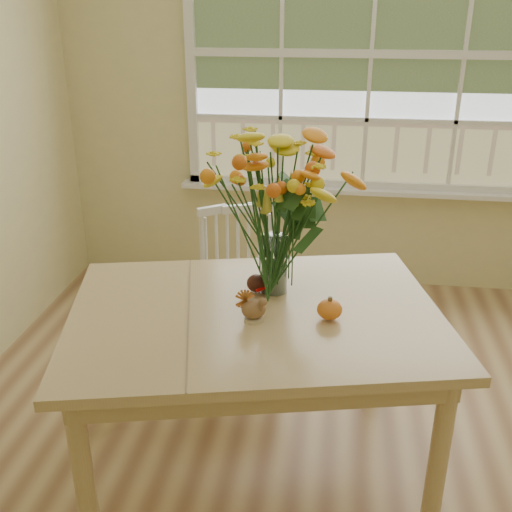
# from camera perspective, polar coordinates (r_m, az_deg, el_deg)

# --- Properties ---
(wall_back) EXTENTS (4.00, 0.02, 2.70)m
(wall_back) POSITION_cam_1_polar(r_m,az_deg,el_deg) (3.97, 10.69, 15.57)
(wall_back) COLOR beige
(wall_back) RESTS_ON floor
(window) EXTENTS (2.42, 0.12, 1.74)m
(window) POSITION_cam_1_polar(r_m,az_deg,el_deg) (3.91, 10.91, 18.12)
(window) COLOR silver
(window) RESTS_ON wall_back
(dining_table) EXTENTS (1.61, 1.30, 0.76)m
(dining_table) POSITION_cam_1_polar(r_m,az_deg,el_deg) (2.35, -0.07, -7.19)
(dining_table) COLOR tan
(dining_table) RESTS_ON floor
(windsor_chair) EXTENTS (0.51, 0.50, 0.88)m
(windsor_chair) POSITION_cam_1_polar(r_m,az_deg,el_deg) (3.10, -1.45, -2.76)
(windsor_chair) COLOR white
(windsor_chair) RESTS_ON floor
(flower_vase) EXTENTS (0.50, 0.50, 0.59)m
(flower_vase) POSITION_cam_1_polar(r_m,az_deg,el_deg) (2.32, 1.82, 4.61)
(flower_vase) COLOR white
(flower_vase) RESTS_ON dining_table
(pumpkin) EXTENTS (0.09, 0.09, 0.07)m
(pumpkin) POSITION_cam_1_polar(r_m,az_deg,el_deg) (2.25, 7.02, -5.16)
(pumpkin) COLOR orange
(pumpkin) RESTS_ON dining_table
(turkey_figurine) EXTENTS (0.11, 0.09, 0.11)m
(turkey_figurine) POSITION_cam_1_polar(r_m,az_deg,el_deg) (2.22, -0.22, -5.11)
(turkey_figurine) COLOR #CCB78C
(turkey_figurine) RESTS_ON dining_table
(dark_gourd) EXTENTS (0.13, 0.09, 0.07)m
(dark_gourd) POSITION_cam_1_polar(r_m,az_deg,el_deg) (2.43, 0.06, -2.69)
(dark_gourd) COLOR #38160F
(dark_gourd) RESTS_ON dining_table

